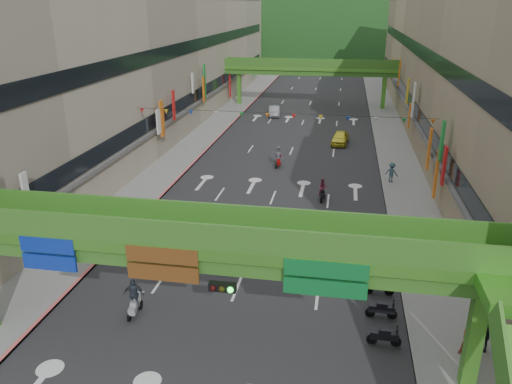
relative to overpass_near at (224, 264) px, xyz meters
name	(u,v)px	position (x,y,z in m)	size (l,w,h in m)	color
road_slab	(300,129)	(-0.93, 44.62, -5.20)	(18.00, 140.00, 0.02)	#28282B
sidewalk_left	(216,125)	(-11.93, 44.62, -5.13)	(4.00, 140.00, 0.15)	gray
sidewalk_right	(389,133)	(10.07, 44.62, -5.13)	(4.00, 140.00, 0.15)	gray
curb_left	(230,126)	(-10.03, 44.62, -5.12)	(0.20, 140.00, 0.18)	#CC5959
curb_right	(374,132)	(8.17, 44.62, -5.12)	(0.20, 140.00, 0.18)	gray
building_row_left	(153,50)	(-19.86, 44.62, 4.25)	(12.80, 95.00, 19.00)	#9E937F
building_row_right	(469,55)	(18.00, 44.62, 4.25)	(12.80, 95.00, 19.00)	gray
overpass_near	(224,264)	(0.00, 0.00, 0.00)	(28.00, 12.27, 7.10)	#4C9E2D
overpass_far	(310,71)	(-0.93, 59.62, 0.20)	(28.00, 2.20, 7.10)	#4C9E2D
hill_left	(286,51)	(-15.93, 154.62, -5.21)	(168.00, 140.00, 112.00)	#1C4419
hill_right	(403,47)	(24.07, 174.62, -5.21)	(208.00, 176.00, 128.00)	#1C4419
bunting_string	(280,116)	(-0.93, 24.62, 0.75)	(26.00, 0.36, 0.47)	black
scooter_rider_near	(228,253)	(-1.97, 8.83, -4.28)	(0.60, 1.60, 2.00)	black
scooter_rider_mid	(323,190)	(3.09, 20.75, -4.27)	(0.79, 1.60, 1.84)	black
scooter_rider_left	(134,297)	(-5.54, 3.08, -4.14)	(1.08, 1.60, 2.11)	#94959C
scooter_rider_far	(278,157)	(-1.61, 28.79, -4.14)	(0.96, 1.58, 2.09)	#6D0907
parked_scooter_row	(379,286)	(6.87, 7.24, -4.68)	(1.60, 9.35, 1.08)	black
car_silver	(274,111)	(-5.30, 52.02, -4.52)	(1.46, 4.19, 1.38)	gray
car_yellow	(340,138)	(4.15, 38.43, -4.49)	(1.70, 4.23, 1.44)	yellow
pedestrian_red	(470,341)	(10.55, 2.62, -4.34)	(0.84, 0.65, 1.72)	#BE4328
pedestrian_dark	(484,338)	(11.27, 3.10, -4.41)	(0.93, 0.39, 1.59)	black
pedestrian_blue	(391,174)	(8.87, 25.94, -4.33)	(0.82, 0.52, 1.75)	#314A59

